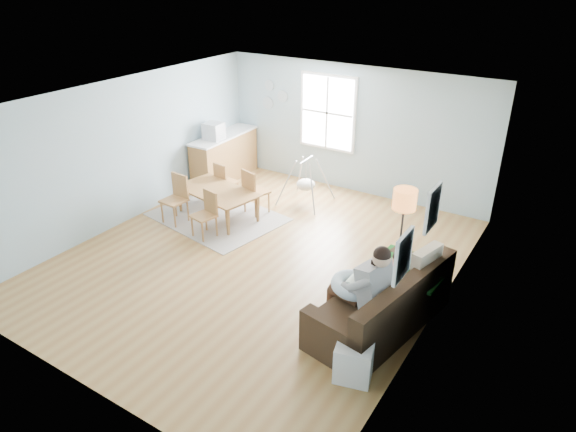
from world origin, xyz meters
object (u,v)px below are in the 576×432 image
Objects in this scene: sofa at (384,308)px; baby_swing at (306,184)px; father at (364,286)px; storage_cube at (353,361)px; chair_se at (207,211)px; chair_nw at (224,180)px; chair_ne at (253,189)px; counter at (225,157)px; chair_sw at (177,195)px; floor_lamp at (404,208)px; toddler at (390,272)px; dining_table at (217,204)px; monitor at (213,131)px.

baby_swing is at bearing 135.24° from sofa.
father reaches higher than storage_cube.
chair_nw is (-0.66, 1.33, -0.00)m from chair_se.
baby_swing reaches higher than chair_ne.
chair_se is 2.32m from baby_swing.
counter is 2.24m from baby_swing.
chair_sw is at bearing -75.39° from counter.
storage_cube is at bearing -86.54° from sofa.
father is at bearing -90.29° from floor_lamp.
counter is (-5.16, 2.86, -0.22)m from toddler.
floor_lamp is 1.95× the size of chair_se.
sofa is 1.42× the size of floor_lamp.
sofa is at bearing 93.46° from storage_cube.
chair_se is (0.87, -0.16, -0.05)m from chair_sw.
monitor is at bearing 140.79° from dining_table.
sofa is 4.34m from dining_table.
father is 3.74m from chair_se.
toddler is 3.77m from chair_se.
sofa is 4.56× the size of storage_cube.
floor_lamp is at bearing -23.13° from counter.
toddler is 1.02× the size of chair_se.
father is at bearing -106.71° from toddler.
floor_lamp reaches higher than chair_se.
floor_lamp is at bearing 2.89° from chair_se.
father is 1.69× the size of chair_nw.
chair_ne reaches higher than chair_nw.
chair_se reaches higher than chair_nw.
father is 1.38m from floor_lamp.
sofa reaches higher than chair_se.
father is 5.84m from monitor.
toddler is at bearing -29.02° from counter.
father is at bearing -29.42° from chair_nw.
storage_cube is 5.12m from chair_sw.
baby_swing is (1.66, 2.02, -0.11)m from chair_sw.
baby_swing is at bearing 58.54° from chair_ne.
sofa is 6.05m from counter.
storage_cube is 4.75m from chair_ne.
storage_cube is 6.72m from counter.
sofa reaches higher than dining_table.
monitor is (-4.98, 1.78, -0.14)m from floor_lamp.
chair_se is 2.53m from monitor.
chair_se is at bearing 154.25° from storage_cube.
toddler is (0.15, 0.52, -0.02)m from father.
monitor reaches higher than chair_ne.
floor_lamp reaches higher than counter.
counter reaches higher than storage_cube.
toddler is at bearing -5.45° from dining_table.
storage_cube is at bearing -25.75° from chair_se.
toddler is 0.46× the size of counter.
chair_ne is at bearing 55.86° from dining_table.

